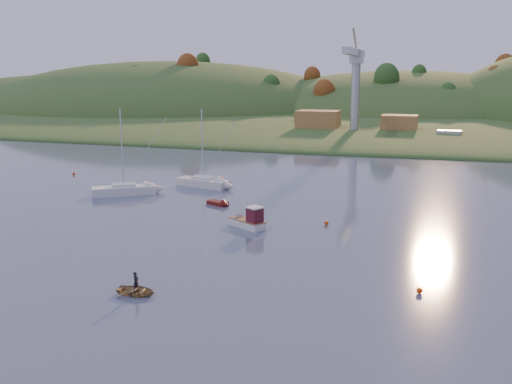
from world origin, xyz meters
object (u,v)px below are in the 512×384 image
(sailboat_far, at_px, (203,182))
(sailboat_near, at_px, (124,189))
(fishing_boat, at_px, (245,220))
(canoe, at_px, (136,291))
(red_tender, at_px, (221,204))

(sailboat_far, bearing_deg, sailboat_near, -119.99)
(fishing_boat, xyz_separation_m, sailboat_far, (-13.47, 20.01, -0.01))
(sailboat_far, relative_size, canoe, 3.66)
(sailboat_far, height_order, canoe, sailboat_far)
(canoe, xyz_separation_m, red_tender, (-4.52, 30.51, -0.08))
(fishing_boat, bearing_deg, red_tender, -23.06)
(sailboat_far, distance_m, canoe, 43.20)
(fishing_boat, height_order, sailboat_far, sailboat_far)
(sailboat_near, height_order, canoe, sailboat_near)
(red_tender, bearing_deg, canoe, -57.43)
(fishing_boat, bearing_deg, sailboat_far, -24.23)
(sailboat_near, xyz_separation_m, canoe, (20.15, -32.74, -0.45))
(sailboat_near, height_order, sailboat_far, sailboat_near)
(fishing_boat, bearing_deg, sailboat_near, 4.82)
(canoe, height_order, red_tender, red_tender)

